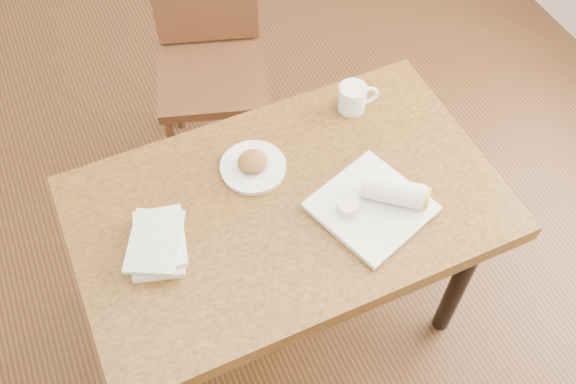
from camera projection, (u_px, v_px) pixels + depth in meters
name	position (u px, v px, depth m)	size (l,w,h in m)	color
ground	(288.00, 314.00, 2.44)	(4.00, 5.00, 0.01)	#472814
table	(288.00, 219.00, 1.89)	(1.21, 0.74, 0.75)	brown
chair_far	(210.00, 47.00, 2.49)	(0.53, 0.53, 0.95)	#4E2916
plate_scone	(253.00, 165.00, 1.87)	(0.20, 0.20, 0.06)	white
coffee_mug	(354.00, 97.00, 2.00)	(0.13, 0.09, 0.09)	white
plate_burrito	(379.00, 202.00, 1.79)	(0.36, 0.36, 0.09)	white
book_stack	(158.00, 242.00, 1.71)	(0.21, 0.24, 0.05)	white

